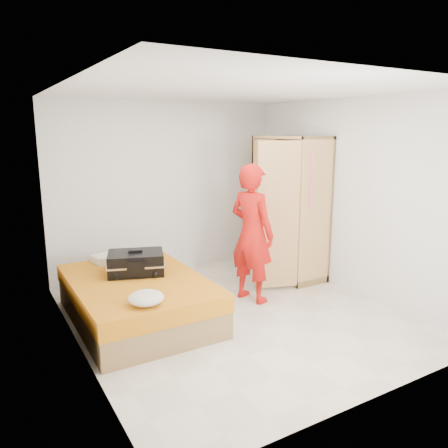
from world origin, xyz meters
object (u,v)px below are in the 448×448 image
person (252,233)px  round_cushion (146,298)px  suitcase (136,263)px  bed (138,299)px  wardrobe (288,211)px

person → round_cushion: bearing=93.5°
suitcase → bed: bearing=-88.6°
wardrobe → round_cushion: 2.95m
bed → suitcase: 0.43m
suitcase → round_cushion: bearing=-84.4°
wardrobe → person: (-1.01, -0.54, -0.11)m
bed → suitcase: (0.06, 0.19, 0.38)m
suitcase → round_cushion: size_ratio=2.24×
suitcase → round_cushion: suitcase is taller
person → round_cushion: size_ratio=5.08×
wardrobe → round_cushion: bearing=-156.4°
wardrobe → round_cushion: size_ratio=6.00×
wardrobe → suitcase: wardrobe is taller
wardrobe → suitcase: 2.48m
bed → person: size_ratio=1.14×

